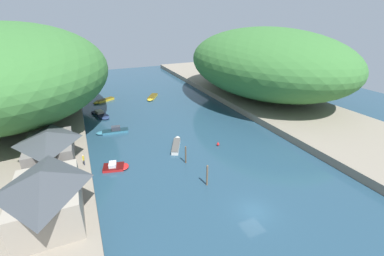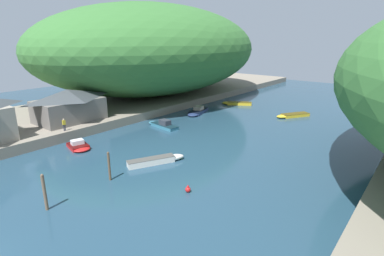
% 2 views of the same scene
% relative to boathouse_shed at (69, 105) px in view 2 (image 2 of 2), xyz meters
% --- Properties ---
extents(water_surface, '(130.00, 130.00, 0.00)m').
position_rel_boathouse_shed_xyz_m(water_surface, '(21.92, 10.05, -3.81)').
color(water_surface, '#234256').
rests_on(water_surface, ground).
extents(left_bank, '(22.00, 120.00, 1.36)m').
position_rel_boathouse_shed_xyz_m(left_bank, '(-6.04, 10.05, -3.13)').
color(left_bank, gray).
rests_on(left_bank, ground).
extents(hillside_left, '(38.26, 53.57, 18.94)m').
position_rel_boathouse_shed_xyz_m(hillside_left, '(-7.14, 24.36, 7.02)').
color(hillside_left, '#387033').
rests_on(hillside_left, left_bank).
extents(boathouse_shed, '(6.60, 9.81, 4.75)m').
position_rel_boathouse_shed_xyz_m(boathouse_shed, '(0.00, 0.00, 0.00)').
color(boathouse_shed, slate).
rests_on(boathouse_shed, left_bank).
extents(boat_far_upstream, '(3.81, 6.77, 1.18)m').
position_rel_boathouse_shed_xyz_m(boat_far_upstream, '(8.76, 19.83, -3.45)').
color(boat_far_upstream, navy).
rests_on(boat_far_upstream, water_surface).
extents(boat_small_dinghy, '(6.01, 4.25, 0.60)m').
position_rel_boathouse_shed_xyz_m(boat_small_dinghy, '(10.38, 30.72, -3.52)').
color(boat_small_dinghy, gold).
rests_on(boat_small_dinghy, water_surface).
extents(boat_cabin_cruiser, '(4.13, 2.88, 1.03)m').
position_rel_boathouse_shed_xyz_m(boat_cabin_cruiser, '(8.46, -3.83, -3.49)').
color(boat_cabin_cruiser, red).
rests_on(boat_cabin_cruiser, water_surface).
extents(boat_open_rowboat, '(4.63, 6.24, 0.55)m').
position_rel_boathouse_shed_xyz_m(boat_open_rowboat, '(23.16, 28.36, -3.54)').
color(boat_open_rowboat, gold).
rests_on(boat_open_rowboat, water_surface).
extents(boat_moored_right, '(6.27, 2.32, 1.28)m').
position_rel_boathouse_shed_xyz_m(boat_moored_right, '(9.85, 9.59, -3.43)').
color(boat_moored_right, teal).
rests_on(boat_moored_right, water_surface).
extents(boat_near_quay, '(3.85, 6.38, 0.71)m').
position_rel_boathouse_shed_xyz_m(boat_near_quay, '(19.39, -0.71, -3.46)').
color(boat_near_quay, silver).
rests_on(boat_near_quay, water_surface).
extents(mooring_post_nearest, '(0.26, 0.26, 3.18)m').
position_rel_boathouse_shed_xyz_m(mooring_post_nearest, '(19.16, -13.07, -2.22)').
color(mooring_post_nearest, brown).
rests_on(mooring_post_nearest, water_surface).
extents(mooring_post_second, '(0.23, 0.23, 2.96)m').
position_rel_boathouse_shed_xyz_m(mooring_post_second, '(18.72, -6.61, -2.33)').
color(mooring_post_second, brown).
rests_on(mooring_post_second, water_surface).
extents(channel_buoy_near, '(0.50, 0.50, 0.76)m').
position_rel_boathouse_shed_xyz_m(channel_buoy_near, '(26.17, -3.63, -3.52)').
color(channel_buoy_near, red).
rests_on(channel_buoy_near, water_surface).
extents(person_on_quay, '(0.24, 0.39, 1.69)m').
position_rel_boathouse_shed_xyz_m(person_on_quay, '(4.22, -3.21, -1.48)').
color(person_on_quay, '#282D3D').
rests_on(person_on_quay, left_bank).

